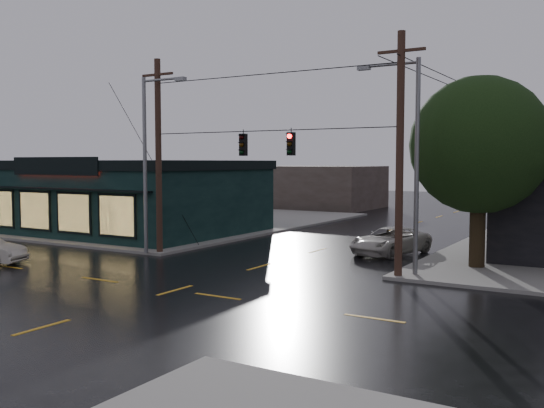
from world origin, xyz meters
The scene contains 13 objects.
ground_plane centered at (0.00, 0.00, 0.00)m, with size 160.00×160.00×0.00m, color black.
sidewalk_nw centered at (-20.00, 20.00, 0.07)m, with size 28.00×28.00×0.15m, color gray.
pizza_shop centered at (-15.00, 12.94, 2.56)m, with size 16.30×12.34×4.90m.
corner_tree centered at (8.82, 10.37, 5.59)m, with size 6.13×6.13×8.53m.
utility_pole_nw centered at (-6.50, 6.50, 0.00)m, with size 2.00×0.32×10.15m, color #322016, non-canonical shape.
utility_pole_ne centered at (6.50, 6.50, 0.00)m, with size 2.00×0.32×10.15m, color #322016, non-canonical shape.
utility_pole_far_a centered at (6.50, 28.00, 0.00)m, with size 2.00×0.32×9.65m, color #322016, non-canonical shape.
utility_pole_far_b centered at (6.50, 48.00, 0.00)m, with size 2.00×0.32×9.15m, color #322016, non-canonical shape.
span_signal_assembly centered at (0.10, 6.50, 5.70)m, with size 13.00×0.48×1.23m.
streetlight_nw centered at (-6.80, 5.80, 0.00)m, with size 5.40×0.30×9.15m, color slate, non-canonical shape.
streetlight_ne centered at (7.00, 7.20, 0.00)m, with size 5.40×0.30×9.15m, color slate, non-canonical shape.
bg_building_west centered at (-14.00, 40.00, 2.20)m, with size 12.00×10.00×4.40m, color #3C312C.
suv_silver centered at (3.87, 12.81, 0.70)m, with size 2.33×5.05×1.40m, color #BAB5AC.
Camera 1 is at (14.80, -17.52, 4.87)m, focal length 40.00 mm.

